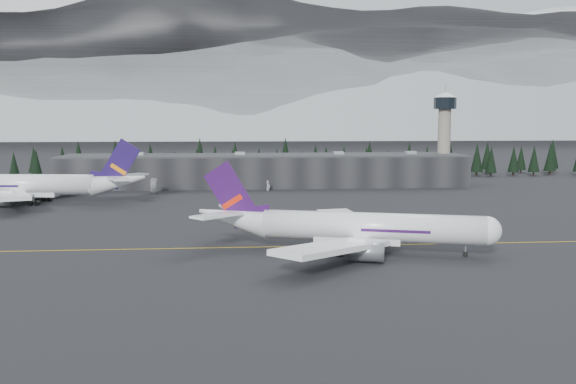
{
  "coord_description": "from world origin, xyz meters",
  "views": [
    {
      "loc": [
        -13.64,
        -132.88,
        26.0
      ],
      "look_at": [
        0.0,
        20.0,
        9.0
      ],
      "focal_mm": 40.0,
      "sensor_mm": 36.0,
      "label": 1
    }
  ],
  "objects": [
    {
      "name": "taxiline",
      "position": [
        0.0,
        -2.0,
        0.01
      ],
      "size": [
        400.0,
        0.4,
        0.02
      ],
      "primitive_type": "cube",
      "color": "gold",
      "rests_on": "ground"
    },
    {
      "name": "ground",
      "position": [
        0.0,
        0.0,
        0.0
      ],
      "size": [
        1400.0,
        1400.0,
        0.0
      ],
      "primitive_type": "plane",
      "color": "black",
      "rests_on": "ground"
    },
    {
      "name": "gse_vehicle_b",
      "position": [
        0.21,
        104.92,
        0.69
      ],
      "size": [
        4.19,
        2.09,
        1.37
      ],
      "primitive_type": "imported",
      "rotation": [
        0.0,
        0.0,
        -1.69
      ],
      "color": "white",
      "rests_on": "ground"
    },
    {
      "name": "gse_vehicle_a",
      "position": [
        -41.46,
        101.37,
        0.77
      ],
      "size": [
        3.4,
        5.86,
        1.53
      ],
      "primitive_type": "imported",
      "rotation": [
        0.0,
        0.0,
        -0.16
      ],
      "color": "silver",
      "rests_on": "ground"
    },
    {
      "name": "terminal",
      "position": [
        0.0,
        125.0,
        6.3
      ],
      "size": [
        160.0,
        30.0,
        12.6
      ],
      "color": "black",
      "rests_on": "ground"
    },
    {
      "name": "jet_parked",
      "position": [
        -75.61,
        75.8,
        5.83
      ],
      "size": [
        70.11,
        64.37,
        20.66
      ],
      "rotation": [
        0.0,
        0.0,
        3.02
      ],
      "color": "white",
      "rests_on": "ground"
    },
    {
      "name": "mountain_ridge",
      "position": [
        0.0,
        1000.0,
        0.0
      ],
      "size": [
        4400.0,
        900.0,
        420.0
      ],
      "primitive_type": null,
      "color": "white",
      "rests_on": "ground"
    },
    {
      "name": "jet_main",
      "position": [
        8.86,
        -8.26,
        5.06
      ],
      "size": [
        59.47,
        53.73,
        17.93
      ],
      "rotation": [
        0.0,
        0.0,
        -0.3
      ],
      "color": "white",
      "rests_on": "ground"
    },
    {
      "name": "treeline",
      "position": [
        0.0,
        162.0,
        7.5
      ],
      "size": [
        360.0,
        20.0,
        15.0
      ],
      "primitive_type": "cube",
      "color": "black",
      "rests_on": "ground"
    },
    {
      "name": "control_tower",
      "position": [
        75.0,
        128.0,
        23.41
      ],
      "size": [
        10.0,
        10.0,
        37.7
      ],
      "color": "gray",
      "rests_on": "ground"
    }
  ]
}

